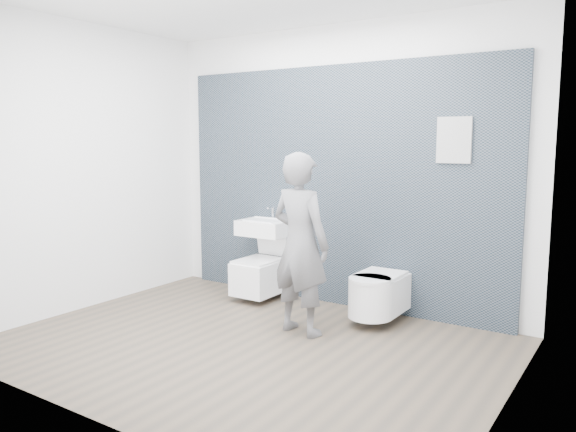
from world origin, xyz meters
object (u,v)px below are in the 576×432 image
Objects in this scene: toilet_square at (261,274)px; toilet_rounded at (376,294)px; visitor at (300,244)px; washbasin at (265,227)px.

toilet_rounded is (1.35, -0.06, 0.00)m from toilet_square.
visitor is (0.90, -0.66, 0.52)m from toilet_square.
visitor is at bearing -126.45° from toilet_rounded.
visitor is (0.90, -0.75, 0.03)m from washbasin.
visitor reaches higher than toilet_square.
washbasin is 0.34× the size of visitor.
visitor is at bearing -36.12° from toilet_square.
washbasin is 0.68× the size of toilet_square.
toilet_rounded is at bearing -2.42° from toilet_square.
washbasin is at bearing 90.00° from toilet_square.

